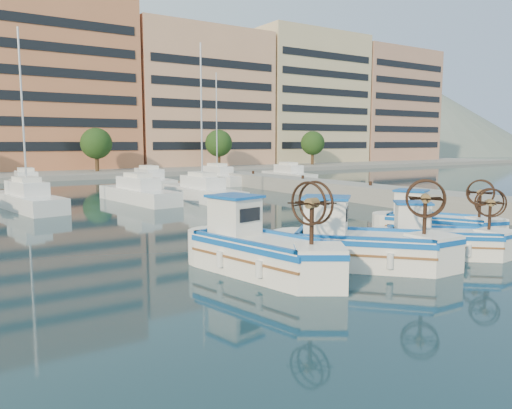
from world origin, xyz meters
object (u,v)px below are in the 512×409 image
Objects in this scene: fishing_boat_b at (359,243)px; fishing_boat_d at (433,222)px; fishing_boat_a at (259,247)px; fishing_boat_c at (438,237)px.

fishing_boat_b is 1.07× the size of fishing_boat_d.
fishing_boat_d is (9.96, 0.73, -0.13)m from fishing_boat_a.
fishing_boat_a reaches higher than fishing_boat_d.
fishing_boat_b reaches higher than fishing_boat_d.
fishing_boat_b is 3.78m from fishing_boat_c.
fishing_boat_c is 0.92× the size of fishing_boat_d.
fishing_boat_c is 3.68m from fishing_boat_d.
fishing_boat_a is at bearing 117.44° from fishing_boat_b.
fishing_boat_a is 7.35m from fishing_boat_c.
fishing_boat_b is (3.40, -1.21, -0.03)m from fishing_boat_a.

